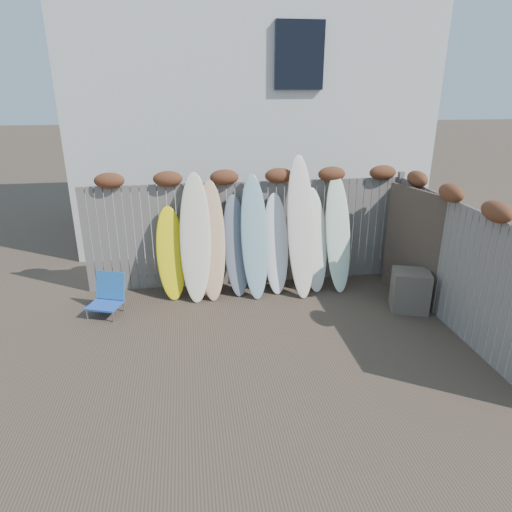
{
  "coord_description": "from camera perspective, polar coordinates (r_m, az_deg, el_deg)",
  "views": [
    {
      "loc": [
        -1.06,
        -5.78,
        3.7
      ],
      "look_at": [
        0.0,
        1.2,
        1.0
      ],
      "focal_mm": 32.0,
      "sensor_mm": 36.0,
      "label": 1
    }
  ],
  "objects": [
    {
      "name": "surfboard_4",
      "position": [
        8.21,
        -0.19,
        2.41
      ],
      "size": [
        0.49,
        0.77,
        2.18
      ],
      "primitive_type": "ellipsoid",
      "rotation": [
        -0.31,
        0.0,
        0.0
      ],
      "color": "#86AFBA",
      "rests_on": "ground"
    },
    {
      "name": "surfboard_3",
      "position": [
        8.33,
        -2.5,
        1.29
      ],
      "size": [
        0.51,
        0.68,
        1.81
      ],
      "primitive_type": "ellipsoid",
      "rotation": [
        -0.31,
        0.0,
        0.09
      ],
      "color": "slate",
      "rests_on": "ground"
    },
    {
      "name": "surfboard_6",
      "position": [
        8.29,
        5.65,
        3.61
      ],
      "size": [
        0.51,
        0.88,
        2.49
      ],
      "primitive_type": "ellipsoid",
      "rotation": [
        -0.31,
        0.0,
        -0.01
      ],
      "color": "#F8E6D0",
      "rests_on": "ground"
    },
    {
      "name": "surfboard_7",
      "position": [
        8.57,
        7.27,
        1.99
      ],
      "size": [
        0.52,
        0.7,
        1.89
      ],
      "primitive_type": "ellipsoid",
      "rotation": [
        -0.31,
        0.0,
        0.05
      ],
      "color": "white",
      "rests_on": "ground"
    },
    {
      "name": "surfboard_1",
      "position": [
        8.16,
        -7.6,
        2.27
      ],
      "size": [
        0.61,
        0.83,
        2.23
      ],
      "primitive_type": "ellipsoid",
      "rotation": [
        -0.31,
        0.0,
        -0.08
      ],
      "color": "#F8E8C7",
      "rests_on": "ground"
    },
    {
      "name": "surfboard_5",
      "position": [
        8.43,
        2.5,
        1.54
      ],
      "size": [
        0.48,
        0.66,
        1.81
      ],
      "primitive_type": "ellipsoid",
      "rotation": [
        -0.31,
        0.0,
        -0.03
      ],
      "color": "white",
      "rests_on": "ground"
    },
    {
      "name": "surfboard_0",
      "position": [
        8.33,
        -10.58,
        0.34
      ],
      "size": [
        0.55,
        0.63,
        1.64
      ],
      "primitive_type": "ellipsoid",
      "rotation": [
        -0.31,
        0.0,
        0.07
      ],
      "color": "yellow",
      "rests_on": "ground"
    },
    {
      "name": "lattice_panel",
      "position": [
        8.56,
        18.9,
        1.35
      ],
      "size": [
        0.42,
        1.29,
        1.99
      ],
      "primitive_type": "cube",
      "rotation": [
        0.0,
        0.0,
        0.28
      ],
      "color": "#2F261C",
      "rests_on": "ground"
    },
    {
      "name": "surfboard_8",
      "position": [
        8.62,
        10.22,
        2.81
      ],
      "size": [
        0.47,
        0.76,
        2.13
      ],
      "primitive_type": "ellipsoid",
      "rotation": [
        -0.31,
        0.0,
        0.01
      ],
      "color": "#DAF6D5",
      "rests_on": "ground"
    },
    {
      "name": "surfboard_2",
      "position": [
        8.2,
        -5.6,
        1.9
      ],
      "size": [
        0.52,
        0.76,
        2.09
      ],
      "primitive_type": "ellipsoid",
      "rotation": [
        -0.31,
        0.0,
        -0.04
      ],
      "color": "#FFAD8B",
      "rests_on": "ground"
    },
    {
      "name": "right_fence",
      "position": [
        7.71,
        23.74,
        -0.3
      ],
      "size": [
        0.28,
        4.4,
        2.24
      ],
      "color": "slate",
      "rests_on": "ground"
    },
    {
      "name": "wooden_crate",
      "position": [
        8.28,
        18.7,
        -4.11
      ],
      "size": [
        0.73,
        0.66,
        0.71
      ],
      "primitive_type": "cube",
      "rotation": [
        0.0,
        0.0,
        -0.3
      ],
      "color": "brown",
      "rests_on": "ground"
    },
    {
      "name": "beach_chair",
      "position": [
        8.16,
        -18.04,
        -4.68
      ],
      "size": [
        0.67,
        0.69,
        0.68
      ],
      "color": "blue",
      "rests_on": "ground"
    },
    {
      "name": "house",
      "position": [
        12.39,
        -1.48,
        18.62
      ],
      "size": [
        8.5,
        5.5,
        6.33
      ],
      "color": "silver",
      "rests_on": "ground"
    },
    {
      "name": "back_fence",
      "position": [
        8.63,
        -0.8,
        3.97
      ],
      "size": [
        6.05,
        0.28,
        2.24
      ],
      "color": "slate",
      "rests_on": "ground"
    },
    {
      "name": "ground",
      "position": [
        6.95,
        1.52,
        -11.27
      ],
      "size": [
        80.0,
        80.0,
        0.0
      ],
      "primitive_type": "plane",
      "color": "#493A2D"
    }
  ]
}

